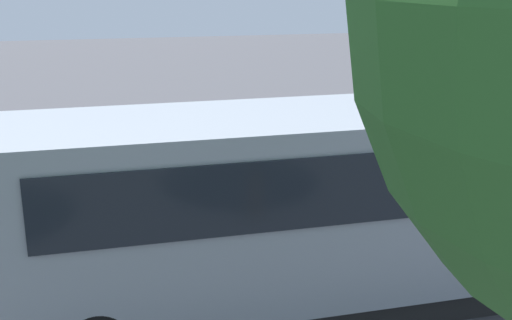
{
  "coord_description": "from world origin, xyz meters",
  "views": [
    {
      "loc": [
        3.91,
        14.05,
        5.32
      ],
      "look_at": [
        0.57,
        0.16,
        1.1
      ],
      "focal_mm": 45.13,
      "sensor_mm": 36.0,
      "label": 1
    }
  ],
  "objects_px": {
    "tour_bus": "(331,208)",
    "spectator_centre": "(292,185)",
    "parked_motorcycle_dark": "(492,204)",
    "traffic_cone": "(319,168)",
    "spectator_far_left": "(402,178)",
    "parked_motorcycle_silver": "(104,243)",
    "spectator_left": "(343,184)",
    "spectator_far_right": "(171,194)",
    "parked_motorcycle_blue": "(330,221)",
    "spectator_right": "(238,192)",
    "stunt_motorcycle": "(211,139)"
  },
  "relations": [
    {
      "from": "tour_bus",
      "to": "spectator_centre",
      "type": "relative_size",
      "value": 6.46
    },
    {
      "from": "tour_bus",
      "to": "parked_motorcycle_dark",
      "type": "distance_m",
      "value": 5.23
    },
    {
      "from": "traffic_cone",
      "to": "parked_motorcycle_dark",
      "type": "bearing_deg",
      "value": 123.39
    },
    {
      "from": "spectator_far_left",
      "to": "parked_motorcycle_silver",
      "type": "relative_size",
      "value": 0.89
    },
    {
      "from": "tour_bus",
      "to": "spectator_left",
      "type": "bearing_deg",
      "value": -114.76
    },
    {
      "from": "spectator_far_right",
      "to": "parked_motorcycle_blue",
      "type": "bearing_deg",
      "value": 167.47
    },
    {
      "from": "tour_bus",
      "to": "spectator_far_left",
      "type": "bearing_deg",
      "value": -133.63
    },
    {
      "from": "spectator_centre",
      "to": "spectator_right",
      "type": "height_order",
      "value": "spectator_right"
    },
    {
      "from": "spectator_centre",
      "to": "parked_motorcycle_silver",
      "type": "relative_size",
      "value": 0.82
    },
    {
      "from": "parked_motorcycle_dark",
      "to": "spectator_far_right",
      "type": "bearing_deg",
      "value": -5.14
    },
    {
      "from": "spectator_right",
      "to": "spectator_far_right",
      "type": "distance_m",
      "value": 1.35
    },
    {
      "from": "stunt_motorcycle",
      "to": "traffic_cone",
      "type": "relative_size",
      "value": 3.09
    },
    {
      "from": "spectator_left",
      "to": "parked_motorcycle_silver",
      "type": "height_order",
      "value": "spectator_left"
    },
    {
      "from": "spectator_right",
      "to": "traffic_cone",
      "type": "relative_size",
      "value": 2.8
    },
    {
      "from": "spectator_far_right",
      "to": "parked_motorcycle_silver",
      "type": "xyz_separation_m",
      "value": [
        1.33,
        0.74,
        -0.58
      ]
    },
    {
      "from": "parked_motorcycle_dark",
      "to": "traffic_cone",
      "type": "bearing_deg",
      "value": -56.61
    },
    {
      "from": "parked_motorcycle_silver",
      "to": "spectator_far_left",
      "type": "bearing_deg",
      "value": -175.14
    },
    {
      "from": "parked_motorcycle_blue",
      "to": "stunt_motorcycle",
      "type": "relative_size",
      "value": 1.05
    },
    {
      "from": "parked_motorcycle_silver",
      "to": "spectator_left",
      "type": "bearing_deg",
      "value": -171.77
    },
    {
      "from": "spectator_far_left",
      "to": "traffic_cone",
      "type": "xyz_separation_m",
      "value": [
        0.61,
        -3.5,
        -0.79
      ]
    },
    {
      "from": "spectator_far_left",
      "to": "parked_motorcycle_dark",
      "type": "bearing_deg",
      "value": 168.58
    },
    {
      "from": "spectator_far_left",
      "to": "traffic_cone",
      "type": "height_order",
      "value": "spectator_far_left"
    },
    {
      "from": "traffic_cone",
      "to": "spectator_left",
      "type": "bearing_deg",
      "value": 79.13
    },
    {
      "from": "spectator_centre",
      "to": "parked_motorcycle_silver",
      "type": "xyz_separation_m",
      "value": [
        3.9,
        0.91,
        -0.51
      ]
    },
    {
      "from": "spectator_left",
      "to": "parked_motorcycle_blue",
      "type": "bearing_deg",
      "value": 52.65
    },
    {
      "from": "traffic_cone",
      "to": "stunt_motorcycle",
      "type": "bearing_deg",
      "value": -20.26
    },
    {
      "from": "tour_bus",
      "to": "traffic_cone",
      "type": "xyz_separation_m",
      "value": [
        -1.97,
        -6.21,
        -1.34
      ]
    },
    {
      "from": "spectator_right",
      "to": "stunt_motorcycle",
      "type": "bearing_deg",
      "value": -92.5
    },
    {
      "from": "spectator_left",
      "to": "spectator_centre",
      "type": "bearing_deg",
      "value": -10.72
    },
    {
      "from": "stunt_motorcycle",
      "to": "parked_motorcycle_dark",
      "type": "bearing_deg",
      "value": 137.18
    },
    {
      "from": "spectator_right",
      "to": "spectator_centre",
      "type": "bearing_deg",
      "value": -165.34
    },
    {
      "from": "spectator_far_right",
      "to": "parked_motorcycle_dark",
      "type": "bearing_deg",
      "value": 174.86
    },
    {
      "from": "spectator_left",
      "to": "spectator_centre",
      "type": "distance_m",
      "value": 1.07
    },
    {
      "from": "spectator_right",
      "to": "parked_motorcycle_dark",
      "type": "xyz_separation_m",
      "value": [
        -5.48,
        0.46,
        -0.57
      ]
    },
    {
      "from": "spectator_right",
      "to": "parked_motorcycle_dark",
      "type": "relative_size",
      "value": 0.86
    },
    {
      "from": "spectator_far_right",
      "to": "spectator_left",
      "type": "bearing_deg",
      "value": 179.54
    },
    {
      "from": "spectator_left",
      "to": "parked_motorcycle_dark",
      "type": "distance_m",
      "value": 3.3
    },
    {
      "from": "spectator_centre",
      "to": "stunt_motorcycle",
      "type": "bearing_deg",
      "value": -75.92
    },
    {
      "from": "spectator_left",
      "to": "spectator_centre",
      "type": "height_order",
      "value": "spectator_left"
    },
    {
      "from": "spectator_left",
      "to": "parked_motorcycle_blue",
      "type": "height_order",
      "value": "spectator_left"
    },
    {
      "from": "spectator_centre",
      "to": "spectator_right",
      "type": "distance_m",
      "value": 1.27
    },
    {
      "from": "parked_motorcycle_silver",
      "to": "traffic_cone",
      "type": "distance_m",
      "value": 6.89
    },
    {
      "from": "parked_motorcycle_blue",
      "to": "parked_motorcycle_silver",
      "type": "bearing_deg",
      "value": 0.68
    },
    {
      "from": "parked_motorcycle_blue",
      "to": "spectator_far_left",
      "type": "bearing_deg",
      "value": -164.88
    },
    {
      "from": "spectator_far_left",
      "to": "parked_motorcycle_silver",
      "type": "distance_m",
      "value": 6.25
    },
    {
      "from": "spectator_far_right",
      "to": "stunt_motorcycle",
      "type": "distance_m",
      "value": 4.55
    },
    {
      "from": "spectator_right",
      "to": "parked_motorcycle_dark",
      "type": "height_order",
      "value": "spectator_right"
    },
    {
      "from": "spectator_left",
      "to": "parked_motorcycle_blue",
      "type": "distance_m",
      "value": 0.99
    },
    {
      "from": "spectator_centre",
      "to": "spectator_right",
      "type": "relative_size",
      "value": 0.95
    },
    {
      "from": "spectator_right",
      "to": "stunt_motorcycle",
      "type": "distance_m",
      "value": 4.44
    }
  ]
}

